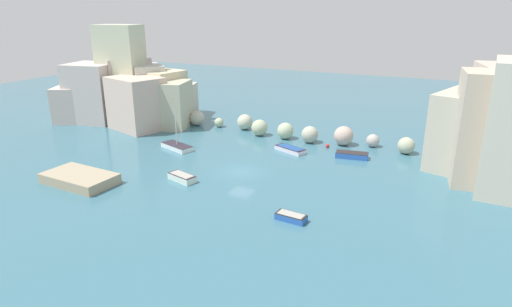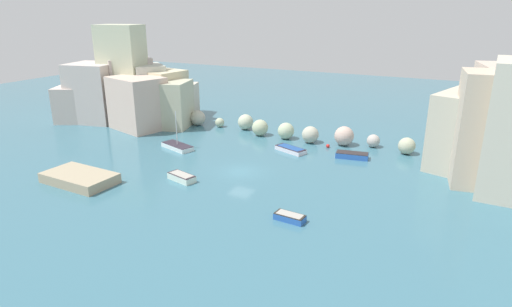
{
  "view_description": "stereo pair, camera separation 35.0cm",
  "coord_description": "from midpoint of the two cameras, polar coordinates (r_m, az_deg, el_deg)",
  "views": [
    {
      "loc": [
        21.12,
        -39.15,
        17.06
      ],
      "look_at": [
        0.0,
        3.72,
        1.0
      ],
      "focal_mm": 30.2,
      "sensor_mm": 36.0,
      "label": 1
    },
    {
      "loc": [
        21.43,
        -38.99,
        17.06
      ],
      "look_at": [
        0.0,
        3.72,
        1.0
      ],
      "focal_mm": 30.2,
      "sensor_mm": 36.0,
      "label": 2
    }
  ],
  "objects": [
    {
      "name": "channel_buoy",
      "position": [
        56.55,
        9.27,
        1.02
      ],
      "size": [
        0.48,
        0.48,
        0.48
      ],
      "primitive_type": "sphere",
      "color": "red",
      "rests_on": "cove_water"
    },
    {
      "name": "moored_boat_4",
      "position": [
        53.11,
        12.39,
        -0.21
      ],
      "size": [
        4.0,
        2.08,
        0.7
      ],
      "rotation": [
        0.0,
        0.0,
        3.29
      ],
      "color": "blue",
      "rests_on": "cove_water"
    },
    {
      "name": "cliff_headland_right",
      "position": [
        51.46,
        30.21,
        2.7
      ],
      "size": [
        16.73,
        19.65,
        12.73
      ],
      "color": "beige",
      "rests_on": "ground"
    },
    {
      "name": "stone_dock",
      "position": [
        48.0,
        -22.51,
        -3.07
      ],
      "size": [
        7.69,
        4.54,
        1.03
      ],
      "primitive_type": "cube",
      "rotation": [
        0.0,
        0.0,
        -0.05
      ],
      "color": "tan",
      "rests_on": "ground"
    },
    {
      "name": "cove_water",
      "position": [
        47.64,
        -2.19,
        -2.42
      ],
      "size": [
        160.0,
        160.0,
        0.0
      ],
      "primitive_type": "plane",
      "color": "#3C6E80",
      "rests_on": "ground"
    },
    {
      "name": "moored_boat_2",
      "position": [
        54.36,
        4.39,
        0.57
      ],
      "size": [
        4.42,
        2.94,
        0.59
      ],
      "rotation": [
        0.0,
        0.0,
        5.91
      ],
      "color": "silver",
      "rests_on": "cove_water"
    },
    {
      "name": "moored_boat_3",
      "position": [
        50.47,
        -23.52,
        -2.42
      ],
      "size": [
        1.51,
        3.26,
        0.62
      ],
      "rotation": [
        0.0,
        0.0,
        4.73
      ],
      "color": "white",
      "rests_on": "cove_water"
    },
    {
      "name": "moored_boat_5",
      "position": [
        36.99,
        4.39,
        -8.39
      ],
      "size": [
        2.73,
        1.34,
        0.62
      ],
      "rotation": [
        0.0,
        0.0,
        6.2
      ],
      "color": "#2B5EB7",
      "rests_on": "cove_water"
    },
    {
      "name": "cliff_headland_left",
      "position": [
        71.59,
        -15.95,
        7.6
      ],
      "size": [
        24.43,
        17.53,
        14.88
      ],
      "color": "beige",
      "rests_on": "ground"
    },
    {
      "name": "moored_boat_0",
      "position": [
        56.19,
        -10.59,
        0.92
      ],
      "size": [
        5.01,
        3.22,
        4.96
      ],
      "rotation": [
        0.0,
        0.0,
        5.96
      ],
      "color": "white",
      "rests_on": "cove_water"
    },
    {
      "name": "moored_boat_1",
      "position": [
        45.7,
        -9.99,
        -3.13
      ],
      "size": [
        3.42,
        2.14,
        0.73
      ],
      "rotation": [
        0.0,
        0.0,
        6.01
      ],
      "color": "white",
      "rests_on": "cove_water"
    },
    {
      "name": "rock_breakwater",
      "position": [
        60.68,
        2.62,
        3.32
      ],
      "size": [
        37.44,
        4.34,
        2.54
      ],
      "color": "#B5BBAD",
      "rests_on": "ground"
    }
  ]
}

